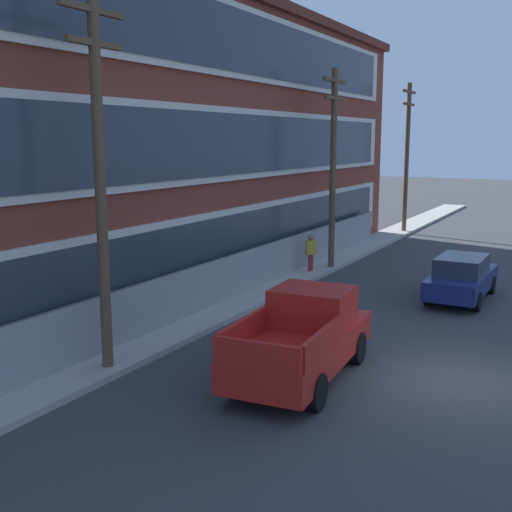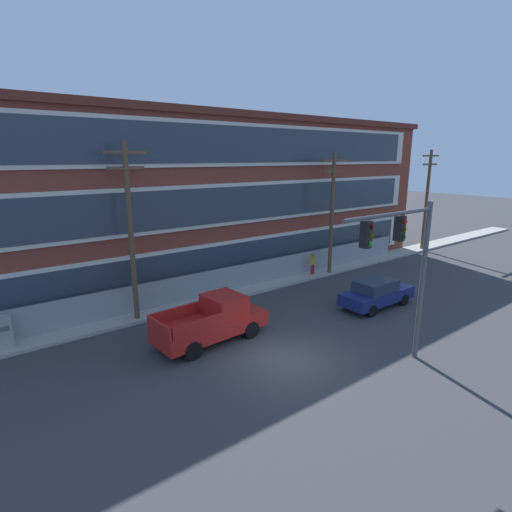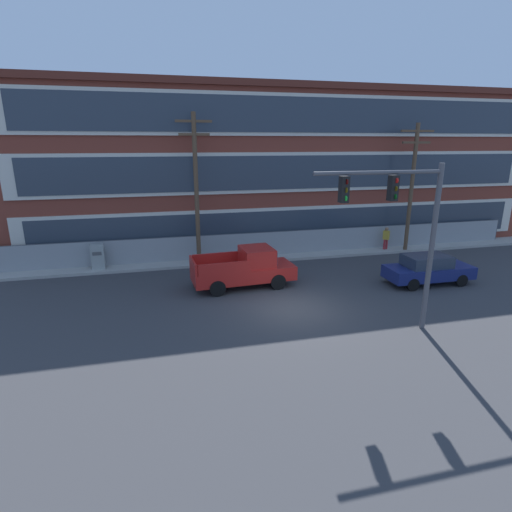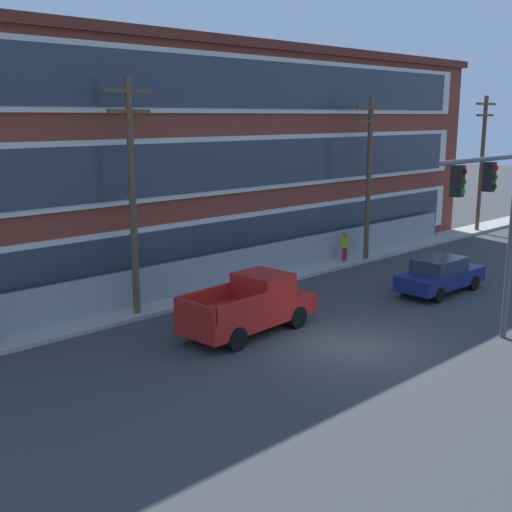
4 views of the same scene
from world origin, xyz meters
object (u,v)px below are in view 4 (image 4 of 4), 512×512
at_px(traffic_signal_mast, 494,210).
at_px(utility_pole_midblock, 369,173).
at_px(sedan_navy, 440,275).
at_px(utility_pole_near_corner, 132,191).
at_px(utility_pole_far_east, 482,159).
at_px(pedestrian_near_cabinet, 345,245).
at_px(pickup_truck_red, 251,306).

xyz_separation_m(traffic_signal_mast, utility_pole_midblock, (7.53, 10.48, 0.07)).
distance_m(sedan_navy, utility_pole_near_corner, 13.52).
height_order(utility_pole_midblock, utility_pole_far_east, utility_pole_far_east).
bearing_deg(utility_pole_far_east, traffic_signal_mast, -151.61).
bearing_deg(utility_pole_midblock, utility_pole_near_corner, 179.15).
distance_m(utility_pole_midblock, pedestrian_near_cabinet, 3.90).
bearing_deg(utility_pole_near_corner, utility_pole_far_east, -0.00).
distance_m(utility_pole_near_corner, utility_pole_far_east, 26.24).
height_order(utility_pole_far_east, pedestrian_near_cabinet, utility_pole_far_east).
height_order(traffic_signal_mast, utility_pole_midblock, utility_pole_midblock).
bearing_deg(traffic_signal_mast, utility_pole_near_corner, 121.19).
height_order(utility_pole_midblock, pedestrian_near_cabinet, utility_pole_midblock).
bearing_deg(pickup_truck_red, sedan_navy, -11.11).
relative_size(utility_pole_midblock, pedestrian_near_cabinet, 4.97).
xyz_separation_m(sedan_navy, utility_pole_far_east, (14.87, 6.12, 4.00)).
distance_m(utility_pole_near_corner, pedestrian_near_cabinet, 13.28).
xyz_separation_m(traffic_signal_mast, pickup_truck_red, (-4.52, 6.41, -3.61)).
distance_m(sedan_navy, pedestrian_near_cabinet, 6.46).
height_order(traffic_signal_mast, sedan_navy, traffic_signal_mast).
distance_m(sedan_navy, utility_pole_far_east, 16.57).
height_order(traffic_signal_mast, utility_pole_far_east, utility_pole_far_east).
bearing_deg(utility_pole_midblock, pedestrian_near_cabinet, 162.68).
height_order(sedan_navy, utility_pole_midblock, utility_pole_midblock).
relative_size(sedan_navy, utility_pole_near_corner, 0.52).
relative_size(utility_pole_near_corner, pedestrian_near_cabinet, 5.23).
distance_m(pickup_truck_red, utility_pole_near_corner, 6.08).
bearing_deg(sedan_navy, pedestrian_near_cabinet, 77.95).
relative_size(utility_pole_midblock, utility_pole_far_east, 0.96).
xyz_separation_m(utility_pole_near_corner, pedestrian_near_cabinet, (12.71, 0.19, -3.84)).
relative_size(traffic_signal_mast, utility_pole_midblock, 0.77).
relative_size(utility_pole_far_east, pedestrian_near_cabinet, 5.16).
bearing_deg(utility_pole_near_corner, traffic_signal_mast, -58.81).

